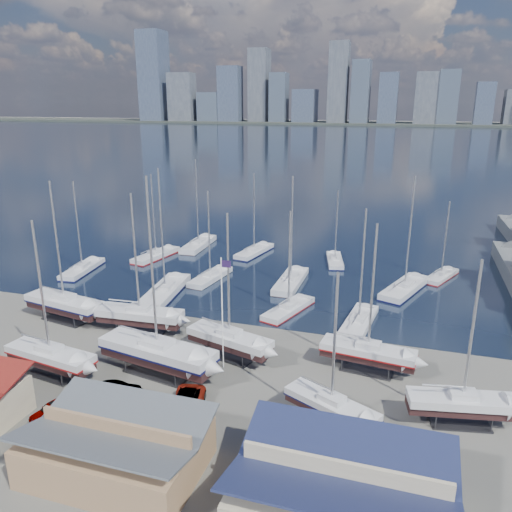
% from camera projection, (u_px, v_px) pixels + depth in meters
% --- Properties ---
extents(ground, '(1400.00, 1400.00, 0.00)m').
position_uv_depth(ground, '(205.00, 363.00, 50.67)').
color(ground, '#605E59').
rests_on(ground, ground).
extents(water, '(1400.00, 600.00, 0.40)m').
position_uv_depth(water, '(387.00, 142.00, 333.28)').
color(water, '#182138').
rests_on(water, ground).
extents(far_shore, '(1400.00, 80.00, 2.20)m').
position_uv_depth(far_shore, '(400.00, 124.00, 569.91)').
color(far_shore, '#2D332D').
rests_on(far_shore, ground).
extents(skyline, '(639.14, 43.80, 107.69)m').
position_uv_depth(skyline, '(396.00, 89.00, 555.20)').
color(skyline, '#475166').
rests_on(skyline, far_shore).
extents(shed_grey, '(12.60, 8.40, 4.17)m').
position_uv_depth(shed_grey, '(117.00, 444.00, 35.45)').
color(shed_grey, '#8C6B4C').
rests_on(shed_grey, ground).
extents(shed_blue, '(13.65, 9.45, 4.71)m').
position_uv_depth(shed_blue, '(342.00, 491.00, 30.80)').
color(shed_blue, '#BFB293').
rests_on(shed_blue, ground).
extents(sailboat_cradle_0, '(10.92, 4.70, 17.00)m').
position_uv_depth(sailboat_cradle_0, '(65.00, 304.00, 60.13)').
color(sailboat_cradle_0, '#2D2D33').
rests_on(sailboat_cradle_0, ground).
extents(sailboat_cradle_1, '(9.83, 4.04, 15.46)m').
position_uv_depth(sailboat_cradle_1, '(50.00, 356.00, 47.91)').
color(sailboat_cradle_1, '#2D2D33').
rests_on(sailboat_cradle_1, ground).
extents(sailboat_cradle_2, '(10.07, 3.39, 16.18)m').
position_uv_depth(sailboat_cradle_2, '(140.00, 315.00, 56.98)').
color(sailboat_cradle_2, '#2D2D33').
rests_on(sailboat_cradle_2, ground).
extents(sailboat_cradle_3, '(12.52, 5.44, 19.31)m').
position_uv_depth(sailboat_cradle_3, '(158.00, 352.00, 48.24)').
color(sailboat_cradle_3, '#2D2D33').
rests_on(sailboat_cradle_3, ground).
extents(sailboat_cradle_4, '(9.71, 5.09, 15.32)m').
position_uv_depth(sailboat_cradle_4, '(229.00, 339.00, 51.31)').
color(sailboat_cradle_4, '#2D2D33').
rests_on(sailboat_cradle_4, ground).
extents(sailboat_cradle_5, '(8.34, 5.62, 13.40)m').
position_uv_depth(sailboat_cradle_5, '(331.00, 406.00, 40.22)').
color(sailboat_cradle_5, '#2D2D33').
rests_on(sailboat_cradle_5, ground).
extents(sailboat_cradle_6, '(9.43, 3.63, 14.95)m').
position_uv_depth(sailboat_cradle_6, '(368.00, 352.00, 48.69)').
color(sailboat_cradle_6, '#2D2D33').
rests_on(sailboat_cradle_6, ground).
extents(sailboat_cradle_7, '(8.95, 4.03, 14.26)m').
position_uv_depth(sailboat_cradle_7, '(462.00, 403.00, 40.56)').
color(sailboat_cradle_7, '#2D2D33').
rests_on(sailboat_cradle_7, ground).
extents(sailboat_moored_0, '(4.00, 10.19, 14.83)m').
position_uv_depth(sailboat_moored_0, '(83.00, 270.00, 77.80)').
color(sailboat_moored_0, black).
rests_on(sailboat_moored_0, water).
extents(sailboat_moored_1, '(4.66, 10.33, 14.92)m').
position_uv_depth(sailboat_moored_1, '(156.00, 256.00, 84.75)').
color(sailboat_moored_1, black).
rests_on(sailboat_moored_1, water).
extents(sailboat_moored_2, '(3.44, 11.08, 16.58)m').
position_uv_depth(sailboat_moored_2, '(198.00, 246.00, 90.97)').
color(sailboat_moored_2, black).
rests_on(sailboat_moored_2, water).
extents(sailboat_moored_3, '(4.72, 12.46, 18.18)m').
position_uv_depth(sailboat_moored_3, '(165.00, 293.00, 68.52)').
color(sailboat_moored_3, black).
rests_on(sailboat_moored_3, water).
extents(sailboat_moored_4, '(3.87, 9.54, 13.99)m').
position_uv_depth(sailboat_moored_4, '(210.00, 278.00, 74.28)').
color(sailboat_moored_4, black).
rests_on(sailboat_moored_4, water).
extents(sailboat_moored_5, '(4.65, 10.22, 14.75)m').
position_uv_depth(sailboat_moored_5, '(254.00, 252.00, 86.89)').
color(sailboat_moored_5, black).
rests_on(sailboat_moored_5, water).
extents(sailboat_moored_6, '(5.25, 9.45, 13.62)m').
position_uv_depth(sailboat_moored_6, '(288.00, 310.00, 62.90)').
color(sailboat_moored_6, black).
rests_on(sailboat_moored_6, water).
extents(sailboat_moored_7, '(3.10, 10.94, 16.51)m').
position_uv_depth(sailboat_moored_7, '(291.00, 282.00, 72.39)').
color(sailboat_moored_7, black).
rests_on(sailboat_moored_7, water).
extents(sailboat_moored_8, '(4.18, 8.80, 12.68)m').
position_uv_depth(sailboat_moored_8, '(335.00, 261.00, 82.10)').
color(sailboat_moored_8, black).
rests_on(sailboat_moored_8, water).
extents(sailboat_moored_9, '(3.89, 10.08, 14.83)m').
position_uv_depth(sailboat_moored_9, '(359.00, 323.00, 59.06)').
color(sailboat_moored_9, black).
rests_on(sailboat_moored_9, water).
extents(sailboat_moored_10, '(6.88, 11.76, 16.99)m').
position_uv_depth(sailboat_moored_10, '(405.00, 290.00, 69.69)').
color(sailboat_moored_10, black).
rests_on(sailboat_moored_10, water).
extents(sailboat_moored_11, '(5.45, 8.43, 12.27)m').
position_uv_depth(sailboat_moored_11, '(441.00, 277.00, 74.83)').
color(sailboat_moored_11, black).
rests_on(sailboat_moored_11, water).
extents(car_a, '(2.74, 4.16, 1.32)m').
position_uv_depth(car_a, '(53.00, 409.00, 41.98)').
color(car_a, gray).
rests_on(car_a, ground).
extents(car_b, '(4.61, 2.77, 1.43)m').
position_uv_depth(car_b, '(116.00, 391.00, 44.55)').
color(car_b, gray).
rests_on(car_b, ground).
extents(car_c, '(3.60, 5.97, 1.55)m').
position_uv_depth(car_c, '(186.00, 404.00, 42.52)').
color(car_c, gray).
rests_on(car_c, ground).
extents(car_d, '(2.50, 5.06, 1.41)m').
position_uv_depth(car_d, '(281.00, 443.00, 37.79)').
color(car_d, gray).
rests_on(car_d, ground).
extents(flagpole, '(1.02, 0.12, 11.51)m').
position_uv_depth(flagpole, '(223.00, 306.00, 47.98)').
color(flagpole, white).
rests_on(flagpole, ground).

